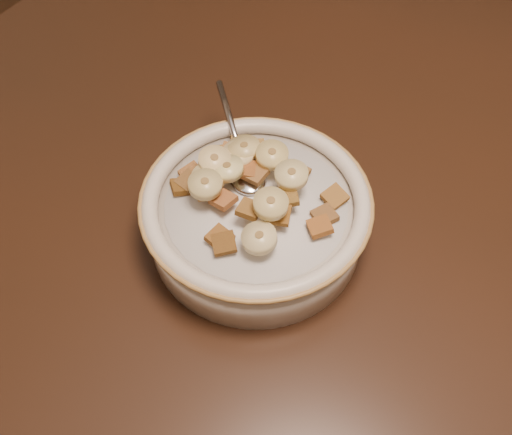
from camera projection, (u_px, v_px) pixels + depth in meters
The scene contains 39 objects.
floor at pixel (370, 433), 1.24m from camera, with size 4.00×4.50×0.10m, color #422816.
table at pixel (486, 219), 0.61m from camera, with size 1.40×0.90×0.04m, color black.
chair at pixel (456, 46), 1.16m from camera, with size 0.44×0.44×1.00m, color black.
cereal_bowl at pixel (256, 221), 0.56m from camera, with size 0.21×0.21×0.05m, color beige.
milk at pixel (256, 205), 0.54m from camera, with size 0.17×0.17×0.00m, color silver.
spoon at pixel (247, 176), 0.55m from camera, with size 0.04×0.05×0.01m, color #B6B8BE.
cereal_square_0 at pixel (188, 181), 0.54m from camera, with size 0.02×0.02×0.01m, color brown.
cereal_square_1 at pixel (279, 214), 0.51m from camera, with size 0.02×0.02×0.01m, color brown.
cereal_square_2 at pixel (237, 152), 0.57m from camera, with size 0.02×0.02×0.01m, color brown.
cereal_square_3 at pixel (220, 238), 0.50m from camera, with size 0.02×0.02×0.01m, color brown.
cereal_square_4 at pixel (225, 154), 0.57m from camera, with size 0.02×0.02×0.01m, color olive.
cereal_square_5 at pixel (246, 169), 0.54m from camera, with size 0.02×0.02×0.01m, color #9C5220.
cereal_square_6 at pixel (320, 227), 0.51m from camera, with size 0.02×0.02×0.01m, color #96501C.
cereal_square_7 at pixel (241, 145), 0.57m from camera, with size 0.02×0.02×0.01m, color brown.
cereal_square_8 at pixel (223, 200), 0.52m from camera, with size 0.02×0.02×0.01m, color #92582C.
cereal_square_9 at pixel (192, 174), 0.55m from camera, with size 0.02×0.02×0.01m, color #9D652E.
cereal_square_10 at pixel (208, 190), 0.53m from camera, with size 0.02×0.02×0.01m, color olive.
cereal_square_11 at pixel (335, 197), 0.53m from camera, with size 0.02×0.02×0.01m, color brown.
cereal_square_12 at pixel (182, 187), 0.54m from camera, with size 0.02×0.02×0.01m, color brown.
cereal_square_13 at pixel (255, 148), 0.57m from camera, with size 0.02×0.02×0.01m, color olive.
cereal_square_14 at pixel (230, 153), 0.57m from camera, with size 0.02×0.02×0.01m, color #955A2B.
cereal_square_15 at pixel (287, 197), 0.52m from camera, with size 0.02×0.02×0.01m, color olive.
cereal_square_16 at pixel (255, 174), 0.54m from camera, with size 0.02×0.02×0.01m, color brown.
cereal_square_17 at pixel (297, 172), 0.55m from camera, with size 0.02×0.02×0.01m, color #9B6430.
cereal_square_18 at pixel (243, 162), 0.55m from camera, with size 0.02×0.02×0.01m, color brown.
cereal_square_19 at pixel (224, 243), 0.50m from camera, with size 0.02×0.02×0.01m, color brown.
cereal_square_20 at pixel (325, 216), 0.52m from camera, with size 0.02×0.02×0.01m, color #905D30.
cereal_square_21 at pixel (209, 174), 0.54m from camera, with size 0.02×0.02×0.01m, color #93601A.
cereal_square_22 at pixel (249, 209), 0.51m from camera, with size 0.02×0.02×0.01m, color brown.
banana_slice_0 at pixel (259, 238), 0.49m from camera, with size 0.03×0.03×0.01m, color #F9EA9B.
banana_slice_1 at pixel (244, 148), 0.55m from camera, with size 0.03×0.03×0.01m, color #D1C07F.
banana_slice_2 at pixel (215, 161), 0.53m from camera, with size 0.03×0.03×0.01m, color #FEDC7D.
banana_slice_3 at pixel (238, 154), 0.55m from camera, with size 0.03×0.03×0.01m, color beige.
banana_slice_4 at pixel (272, 155), 0.54m from camera, with size 0.03×0.03×0.01m, color #EED386.
banana_slice_5 at pixel (271, 204), 0.49m from camera, with size 0.03×0.03×0.01m, color #DFC46D.
banana_slice_6 at pixel (227, 169), 0.53m from camera, with size 0.03×0.03×0.01m, color #FEF5A4.
banana_slice_7 at pixel (291, 175), 0.52m from camera, with size 0.03×0.03×0.01m, color #F9E4A4.
banana_slice_8 at pixel (205, 184), 0.51m from camera, with size 0.03×0.03×0.01m, color #D2C688.
banana_slice_9 at pixel (209, 178), 0.53m from camera, with size 0.03×0.03×0.01m, color #F5E8A4.
Camera 1 is at (-0.03, -0.44, 1.22)m, focal length 40.00 mm.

